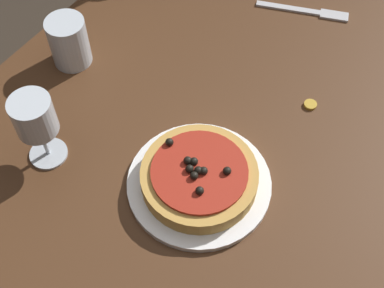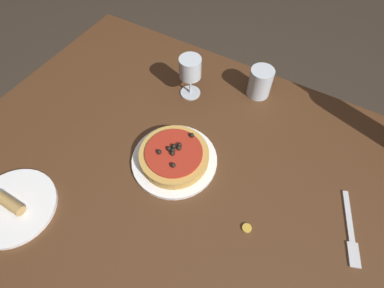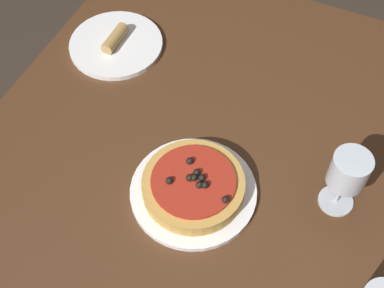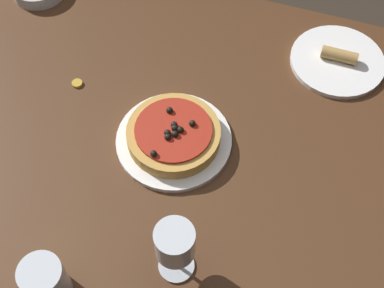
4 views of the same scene
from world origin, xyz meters
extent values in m
cube|color=#4C2D19|center=(0.00, 0.00, 0.76)|extent=(1.31, 0.96, 0.03)
cylinder|color=#4C2D19|center=(-0.60, -0.42, 0.37)|extent=(0.06, 0.06, 0.74)
cylinder|color=white|center=(-0.02, 0.00, 0.78)|extent=(0.24, 0.24, 0.01)
cylinder|color=gold|center=(-0.02, 0.00, 0.81)|extent=(0.20, 0.20, 0.03)
cylinder|color=#A82819|center=(-0.02, 0.00, 0.82)|extent=(0.16, 0.16, 0.01)
sphere|color=black|center=(-0.01, 0.07, 0.83)|extent=(0.01, 0.01, 0.01)
sphere|color=black|center=(-0.06, -0.02, 0.83)|extent=(0.01, 0.01, 0.01)
sphere|color=black|center=(0.00, -0.04, 0.83)|extent=(0.01, 0.01, 0.01)
sphere|color=black|center=(-0.02, -0.01, 0.83)|extent=(0.01, 0.01, 0.01)
sphere|color=black|center=(-0.03, 0.01, 0.83)|extent=(0.01, 0.01, 0.01)
sphere|color=black|center=(-0.03, 0.00, 0.83)|extent=(0.01, 0.01, 0.01)
sphere|color=black|center=(-0.02, 0.02, 0.83)|extent=(0.01, 0.01, 0.01)
sphere|color=black|center=(-0.02, 0.02, 0.83)|extent=(0.01, 0.01, 0.01)
sphere|color=black|center=(-0.04, 0.00, 0.83)|extent=(0.01, 0.01, 0.01)
cylinder|color=silver|center=(-0.12, 0.25, 0.78)|extent=(0.07, 0.07, 0.00)
cylinder|color=silver|center=(-0.12, 0.25, 0.82)|extent=(0.01, 0.01, 0.07)
cylinder|color=silver|center=(-0.12, 0.25, 0.89)|extent=(0.07, 0.07, 0.07)
cylinder|color=white|center=(-0.31, -0.33, 0.78)|extent=(0.22, 0.22, 0.01)
cylinder|color=#B2894C|center=(-0.31, -0.33, 0.80)|extent=(0.08, 0.03, 0.03)
camera|label=1|loc=(-0.40, -0.24, 1.57)|focal=50.00mm
camera|label=2|loc=(0.24, -0.36, 1.52)|focal=28.00mm
camera|label=3|loc=(0.45, 0.21, 1.68)|focal=50.00mm
camera|label=4|loc=(-0.25, 0.57, 1.72)|focal=50.00mm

